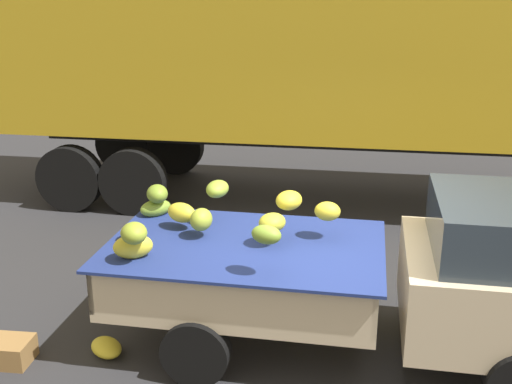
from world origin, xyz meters
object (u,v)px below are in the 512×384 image
Objects in this scene: semi_trailer at (362,51)px; produce_crate at (5,351)px; pickup_truck at (439,277)px; fallen_banana_bunch_near_tailgate at (106,347)px.

semi_trailer is 23.28× the size of produce_crate.
pickup_truck is 9.46× the size of produce_crate.
pickup_truck is 12.57× the size of fallen_banana_bunch_near_tailgate.
fallen_banana_bunch_near_tailgate is 0.97m from produce_crate.
fallen_banana_bunch_near_tailgate is (-2.61, -5.11, -2.46)m from semi_trailer.
semi_trailer is at bearing 100.80° from pickup_truck.
fallen_banana_bunch_near_tailgate is 0.75× the size of produce_crate.
semi_trailer is 6.86m from produce_crate.
produce_crate is at bearing -166.02° from fallen_banana_bunch_near_tailgate.
semi_trailer is (-0.61, 4.78, 1.66)m from pickup_truck.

